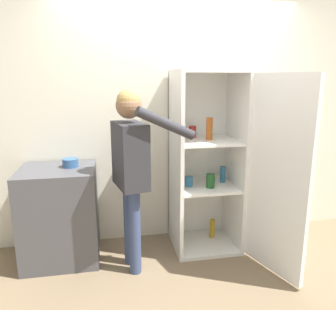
{
  "coord_description": "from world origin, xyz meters",
  "views": [
    {
      "loc": [
        -0.73,
        -2.42,
        1.73
      ],
      "look_at": [
        -0.16,
        0.63,
        1.0
      ],
      "focal_mm": 35.0,
      "sensor_mm": 36.0,
      "label": 1
    }
  ],
  "objects": [
    {
      "name": "ground_plane",
      "position": [
        0.0,
        0.0,
        0.0
      ],
      "size": [
        12.0,
        12.0,
        0.0
      ],
      "primitive_type": "plane",
      "color": "#7A664C"
    },
    {
      "name": "person",
      "position": [
        -0.54,
        0.34,
        1.05
      ],
      "size": [
        0.7,
        0.53,
        1.64
      ],
      "color": "#384770",
      "rests_on": "ground_plane"
    },
    {
      "name": "counter",
      "position": [
        -1.2,
        0.63,
        0.46
      ],
      "size": [
        0.7,
        0.6,
        0.91
      ],
      "color": "#4C4C51",
      "rests_on": "ground_plane"
    },
    {
      "name": "wall_back",
      "position": [
        0.0,
        0.98,
        1.27
      ],
      "size": [
        7.0,
        0.06,
        2.55
      ],
      "color": "silver",
      "rests_on": "ground_plane"
    },
    {
      "name": "refrigerator",
      "position": [
        0.34,
        0.54,
        0.9
      ],
      "size": [
        0.91,
        1.22,
        1.81
      ],
      "color": "white",
      "rests_on": "ground_plane"
    },
    {
      "name": "bowl",
      "position": [
        -1.08,
        0.68,
        0.95
      ],
      "size": [
        0.14,
        0.14,
        0.08
      ],
      "color": "#335B8E",
      "rests_on": "counter"
    }
  ]
}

